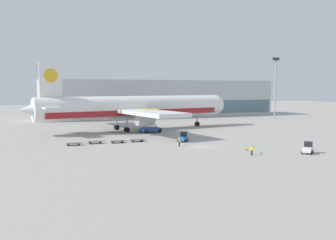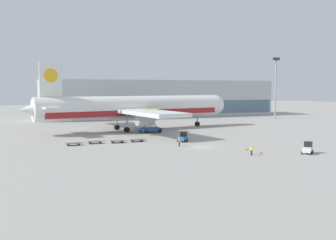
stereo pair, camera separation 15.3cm
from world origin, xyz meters
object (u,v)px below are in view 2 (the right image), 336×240
baggage_dolly_trail (137,140)px  traffic_cone_far (261,151)px  baggage_tug_foreground (308,148)px  ground_crew_near (252,149)px  ground_crew_far (179,141)px  baggage_dolly_second (95,142)px  baggage_dolly_lead (73,143)px  airplane_main (133,108)px  scissor_lift_loader (150,124)px  traffic_cone_near (246,148)px  baggage_dolly_third (117,141)px  light_mast (276,83)px  baggage_tug_mid (183,137)px

baggage_dolly_trail → traffic_cone_far: traffic_cone_far is taller
baggage_tug_foreground → ground_crew_near: size_ratio=1.64×
ground_crew_near → ground_crew_far: bearing=-166.1°
baggage_dolly_second → traffic_cone_far: 32.35m
ground_crew_far → baggage_dolly_lead: bearing=-66.9°
ground_crew_near → airplane_main: bearing=175.1°
airplane_main → scissor_lift_loader: 7.81m
traffic_cone_near → scissor_lift_loader: bearing=103.0°
baggage_dolly_lead → baggage_dolly_third: (8.73, 0.04, 0.00)m
traffic_cone_far → baggage_dolly_second: bearing=137.6°
light_mast → baggage_dolly_third: light_mast is taller
baggage_dolly_second → traffic_cone_near: traffic_cone_near is taller
baggage_tug_mid → traffic_cone_far: (6.51, -17.60, -0.55)m
baggage_dolly_trail → ground_crew_near: (12.82, -22.20, 0.61)m
baggage_dolly_lead → baggage_dolly_third: 8.73m
ground_crew_near → scissor_lift_loader: bearing=173.2°
airplane_main → baggage_dolly_second: airplane_main is taller
baggage_tug_mid → baggage_dolly_trail: baggage_tug_mid is taller
scissor_lift_loader → ground_crew_near: 36.60m
airplane_main → baggage_dolly_lead: size_ratio=15.48×
baggage_dolly_lead → ground_crew_far: ground_crew_far is taller
baggage_dolly_second → baggage_dolly_trail: same height
scissor_lift_loader → baggage_tug_foreground: scissor_lift_loader is taller
airplane_main → baggage_dolly_second: 24.99m
baggage_tug_foreground → baggage_dolly_second: baggage_tug_foreground is taller
airplane_main → ground_crew_near: size_ratio=33.96×
light_mast → traffic_cone_far: light_mast is taller
light_mast → airplane_main: size_ratio=0.38×
airplane_main → baggage_dolly_third: (-9.64, -20.74, -5.45)m
ground_crew_far → traffic_cone_far: bearing=86.8°
scissor_lift_loader → baggage_tug_foreground: bearing=-77.7°
light_mast → baggage_dolly_lead: bearing=-153.8°
scissor_lift_loader → baggage_dolly_lead: 25.22m
baggage_tug_mid → traffic_cone_near: bearing=-111.1°
light_mast → scissor_lift_loader: 62.44m
baggage_dolly_third → baggage_tug_mid: bearing=-12.0°
traffic_cone_near → baggage_dolly_lead: bearing=148.5°
light_mast → ground_crew_far: size_ratio=12.78×
baggage_tug_foreground → baggage_tug_mid: (-13.74, 20.76, 0.00)m
ground_crew_near → baggage_dolly_third: bearing=-157.0°
baggage_dolly_third → light_mast: bearing=31.8°
airplane_main → baggage_tug_mid: (3.37, -24.17, -4.96)m
light_mast → baggage_tug_mid: light_mast is taller
baggage_dolly_second → baggage_dolly_trail: bearing=-1.2°
ground_crew_near → baggage_dolly_second: bearing=-151.5°
baggage_tug_mid → baggage_dolly_second: baggage_tug_mid is taller
baggage_tug_mid → baggage_dolly_third: (-13.01, 3.43, -0.49)m
baggage_tug_foreground → baggage_tug_mid: bearing=85.3°
baggage_dolly_trail → traffic_cone_near: traffic_cone_near is taller
light_mast → traffic_cone_far: (-49.18, -59.15, -12.51)m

